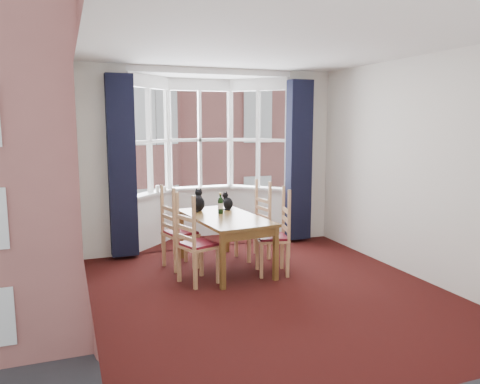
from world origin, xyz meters
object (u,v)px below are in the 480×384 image
dining_table (225,222)px  chair_left_near (192,247)px  cat_right (228,203)px  chair_right_near (279,238)px  cat_left (199,202)px  wine_bottle (220,205)px  candle_short (165,189)px  chair_left_far (174,235)px  chair_right_far (258,226)px  candle_tall (158,189)px

dining_table → chair_left_near: size_ratio=1.78×
chair_left_near → cat_right: 1.24m
dining_table → chair_right_near: (0.60, -0.45, -0.18)m
cat_left → wine_bottle: 0.38m
chair_right_near → candle_short: (-1.10, 1.99, 0.44)m
chair_left_far → chair_right_near: size_ratio=1.00×
chair_left_far → cat_right: bearing=13.9°
cat_left → wine_bottle: cat_left is taller
chair_right_far → candle_short: bearing=133.2°
cat_left → candle_tall: bearing=111.5°
dining_table → chair_left_near: bearing=-141.8°
cat_right → candle_tall: size_ratio=2.43×
dining_table → candle_tall: bearing=112.3°
wine_bottle → candle_short: size_ratio=3.36×
wine_bottle → candle_tall: 1.46m
chair_left_far → chair_right_near: bearing=-28.8°
wine_bottle → chair_right_far: bearing=13.5°
cat_right → candle_tall: bearing=127.2°
chair_left_near → candle_short: candle_short is taller
dining_table → chair_right_far: bearing=28.7°
chair_right_near → wine_bottle: bearing=133.0°
chair_left_far → cat_left: bearing=32.7°
wine_bottle → candle_tall: size_ratio=2.61×
chair_left_far → chair_right_far: size_ratio=1.00×
chair_left_far → wine_bottle: 0.75m
candle_tall → dining_table: bearing=-67.7°
cat_left → candle_tall: cat_left is taller
dining_table → wine_bottle: (0.00, 0.19, 0.20)m
cat_right → chair_right_far: bearing=-12.8°
dining_table → chair_left_far: 0.71m
cat_left → candle_short: 1.08m
dining_table → candle_tall: size_ratio=14.87×
cat_left → cat_right: bearing=-8.6°
chair_left_near → candle_tall: 2.02m
chair_right_far → cat_right: cat_right is taller
chair_left_near → cat_left: size_ratio=2.81×
dining_table → candle_short: bearing=108.0°
chair_left_far → cat_left: cat_left is taller
dining_table → wine_bottle: wine_bottle is taller
chair_right_far → candle_tall: (-1.25, 1.17, 0.45)m
chair_left_near → chair_right_near: 1.18m
candle_tall → candle_short: candle_tall is taller
chair_left_far → chair_right_far: (1.27, 0.11, 0.00)m
chair_left_near → cat_left: (0.36, 0.96, 0.38)m
chair_right_near → cat_left: 1.31m
cat_left → candle_short: cat_left is taller
dining_table → cat_right: cat_right is taller
chair_right_far → candle_tall: bearing=136.8°
candle_short → wine_bottle: bearing=-69.6°
chair_left_near → chair_left_far: bearing=95.1°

